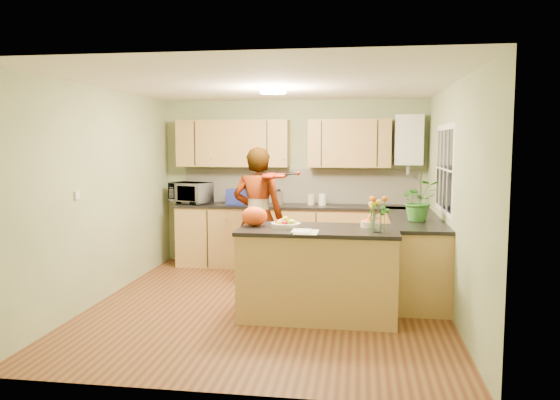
# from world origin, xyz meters

# --- Properties ---
(floor) EXTENTS (4.50, 4.50, 0.00)m
(floor) POSITION_xyz_m (0.00, 0.00, 0.00)
(floor) COLOR #542A18
(floor) RESTS_ON ground
(ceiling) EXTENTS (4.00, 4.50, 0.02)m
(ceiling) POSITION_xyz_m (0.00, 0.00, 2.50)
(ceiling) COLOR white
(ceiling) RESTS_ON wall_back
(wall_back) EXTENTS (4.00, 0.02, 2.50)m
(wall_back) POSITION_xyz_m (0.00, 2.25, 1.25)
(wall_back) COLOR gray
(wall_back) RESTS_ON floor
(wall_front) EXTENTS (4.00, 0.02, 2.50)m
(wall_front) POSITION_xyz_m (0.00, -2.25, 1.25)
(wall_front) COLOR gray
(wall_front) RESTS_ON floor
(wall_left) EXTENTS (0.02, 4.50, 2.50)m
(wall_left) POSITION_xyz_m (-2.00, 0.00, 1.25)
(wall_left) COLOR gray
(wall_left) RESTS_ON floor
(wall_right) EXTENTS (0.02, 4.50, 2.50)m
(wall_right) POSITION_xyz_m (2.00, 0.00, 1.25)
(wall_right) COLOR gray
(wall_right) RESTS_ON floor
(back_counter) EXTENTS (3.64, 0.62, 0.94)m
(back_counter) POSITION_xyz_m (0.10, 1.95, 0.47)
(back_counter) COLOR #A57F42
(back_counter) RESTS_ON floor
(right_counter) EXTENTS (0.62, 2.24, 0.94)m
(right_counter) POSITION_xyz_m (1.70, 0.85, 0.47)
(right_counter) COLOR #A57F42
(right_counter) RESTS_ON floor
(splashback) EXTENTS (3.60, 0.02, 0.52)m
(splashback) POSITION_xyz_m (0.10, 2.23, 1.20)
(splashback) COLOR #EFE8CF
(splashback) RESTS_ON back_counter
(upper_cabinets) EXTENTS (3.20, 0.34, 0.70)m
(upper_cabinets) POSITION_xyz_m (-0.18, 2.08, 1.85)
(upper_cabinets) COLOR #A57F42
(upper_cabinets) RESTS_ON wall_back
(boiler) EXTENTS (0.40, 0.30, 0.86)m
(boiler) POSITION_xyz_m (1.70, 2.09, 1.90)
(boiler) COLOR white
(boiler) RESTS_ON wall_back
(window_right) EXTENTS (0.01, 1.30, 1.05)m
(window_right) POSITION_xyz_m (1.99, 0.60, 1.55)
(window_right) COLOR white
(window_right) RESTS_ON wall_right
(light_switch) EXTENTS (0.02, 0.09, 0.09)m
(light_switch) POSITION_xyz_m (-1.99, -0.60, 1.30)
(light_switch) COLOR white
(light_switch) RESTS_ON wall_left
(ceiling_lamp) EXTENTS (0.30, 0.30, 0.07)m
(ceiling_lamp) POSITION_xyz_m (0.00, 0.30, 2.46)
(ceiling_lamp) COLOR #FFEABF
(ceiling_lamp) RESTS_ON ceiling
(peninsula_island) EXTENTS (1.67, 0.86, 0.96)m
(peninsula_island) POSITION_xyz_m (0.58, -0.32, 0.48)
(peninsula_island) COLOR #A57F42
(peninsula_island) RESTS_ON floor
(fruit_dish) EXTENTS (0.32, 0.32, 0.11)m
(fruit_dish) POSITION_xyz_m (0.23, -0.32, 1.01)
(fruit_dish) COLOR beige
(fruit_dish) RESTS_ON peninsula_island
(orange_bowl) EXTENTS (0.22, 0.22, 0.13)m
(orange_bowl) POSITION_xyz_m (1.13, -0.17, 1.01)
(orange_bowl) COLOR beige
(orange_bowl) RESTS_ON peninsula_island
(flower_vase) EXTENTS (0.23, 0.23, 0.42)m
(flower_vase) POSITION_xyz_m (1.18, -0.50, 1.24)
(flower_vase) COLOR silver
(flower_vase) RESTS_ON peninsula_island
(orange_bag) EXTENTS (0.35, 0.33, 0.21)m
(orange_bag) POSITION_xyz_m (-0.12, -0.27, 1.07)
(orange_bag) COLOR #E24812
(orange_bag) RESTS_ON peninsula_island
(papers) EXTENTS (0.24, 0.32, 0.01)m
(papers) POSITION_xyz_m (0.48, -0.62, 0.97)
(papers) COLOR white
(papers) RESTS_ON peninsula_island
(violinist) EXTENTS (0.69, 0.48, 1.81)m
(violinist) POSITION_xyz_m (-0.29, 0.86, 0.91)
(violinist) COLOR #D8A484
(violinist) RESTS_ON floor
(violin) EXTENTS (0.67, 0.58, 0.17)m
(violin) POSITION_xyz_m (-0.09, 0.64, 1.45)
(violin) COLOR #4D0E04
(violin) RESTS_ON violinist
(microwave) EXTENTS (0.68, 0.57, 0.32)m
(microwave) POSITION_xyz_m (-1.53, 1.93, 1.10)
(microwave) COLOR white
(microwave) RESTS_ON back_counter
(blue_box) EXTENTS (0.31, 0.25, 0.23)m
(blue_box) POSITION_xyz_m (-0.81, 1.93, 1.05)
(blue_box) COLOR #212D98
(blue_box) RESTS_ON back_counter
(kettle) EXTENTS (0.15, 0.15, 0.27)m
(kettle) POSITION_xyz_m (-0.18, 1.94, 1.05)
(kettle) COLOR #B5B5B9
(kettle) RESTS_ON back_counter
(jar_cream) EXTENTS (0.13, 0.13, 0.16)m
(jar_cream) POSITION_xyz_m (0.30, 1.98, 1.02)
(jar_cream) COLOR beige
(jar_cream) RESTS_ON back_counter
(jar_white) EXTENTS (0.12, 0.12, 0.17)m
(jar_white) POSITION_xyz_m (0.47, 1.95, 1.03)
(jar_white) COLOR white
(jar_white) RESTS_ON back_counter
(potted_plant) EXTENTS (0.55, 0.51, 0.49)m
(potted_plant) POSITION_xyz_m (1.70, 0.50, 1.18)
(potted_plant) COLOR #337A28
(potted_plant) RESTS_ON right_counter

